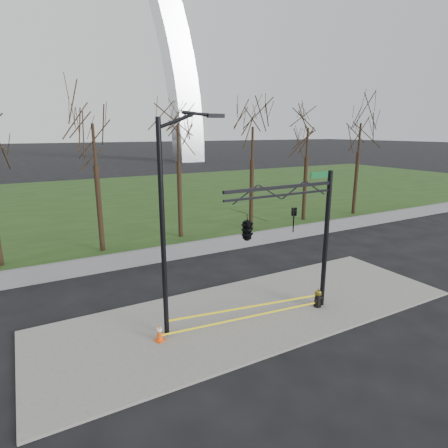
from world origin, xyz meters
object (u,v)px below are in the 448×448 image
fire_hydrant (318,298)px  street_light (168,215)px  traffic_signal_mast (264,225)px  traffic_cone (159,333)px

fire_hydrant → street_light: 7.68m
traffic_signal_mast → fire_hydrant: bearing=-1.3°
fire_hydrant → traffic_signal_mast: traffic_signal_mast is taller
fire_hydrant → traffic_signal_mast: 4.70m
street_light → traffic_signal_mast: street_light is taller
street_light → traffic_signal_mast: size_ratio=1.37×
traffic_cone → traffic_signal_mast: (4.00, -0.73, 3.73)m
traffic_cone → street_light: (0.61, 0.26, 4.27)m
traffic_cone → fire_hydrant: bearing=-6.2°
street_light → traffic_signal_mast: bearing=-8.1°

